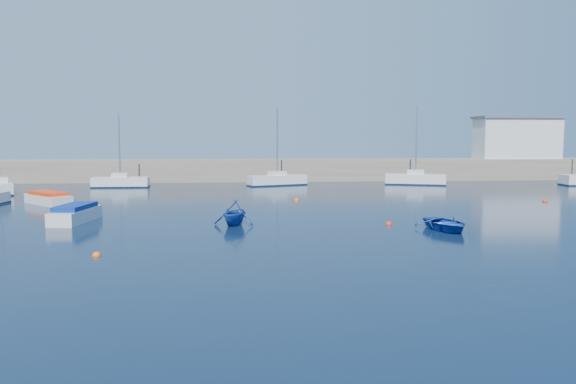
{
  "coord_description": "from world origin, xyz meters",
  "views": [
    {
      "loc": [
        -4.55,
        -22.41,
        5.44
      ],
      "look_at": [
        -1.42,
        15.86,
        1.6
      ],
      "focal_mm": 35.0,
      "sensor_mm": 36.0,
      "label": 1
    }
  ],
  "objects": [
    {
      "name": "sailboat_5",
      "position": [
        -17.47,
        38.17,
        0.61
      ],
      "size": [
        5.86,
        1.66,
        7.84
      ],
      "rotation": [
        0.0,
        0.0,
        1.57
      ],
      "color": "silver",
      "rests_on": "ground"
    },
    {
      "name": "ground",
      "position": [
        0.0,
        0.0,
        0.0
      ],
      "size": [
        220.0,
        220.0,
        0.0
      ],
      "primitive_type": "plane",
      "color": "#0C1C35",
      "rests_on": "ground"
    },
    {
      "name": "buoy_3",
      "position": [
        -0.02,
        24.34,
        0.0
      ],
      "size": [
        0.44,
        0.44,
        0.44
      ],
      "primitive_type": "sphere",
      "color": "#FF640D",
      "rests_on": "ground"
    },
    {
      "name": "buoy_1",
      "position": [
        4.44,
        11.17,
        0.0
      ],
      "size": [
        0.43,
        0.43,
        0.43
      ],
      "primitive_type": "sphere",
      "color": "red",
      "rests_on": "ground"
    },
    {
      "name": "dinghy_center",
      "position": [
        7.15,
        8.8,
        0.39
      ],
      "size": [
        3.27,
        4.15,
        0.78
      ],
      "primitive_type": "imported",
      "rotation": [
        0.0,
        0.0,
        0.17
      ],
      "color": "#163C9C",
      "rests_on": "ground"
    },
    {
      "name": "buoy_4",
      "position": [
        20.56,
        22.03,
        0.0
      ],
      "size": [
        0.45,
        0.45,
        0.45
      ],
      "primitive_type": "sphere",
      "color": "red",
      "rests_on": "ground"
    },
    {
      "name": "sailboat_7",
      "position": [
        14.81,
        38.92,
        0.66
      ],
      "size": [
        6.81,
        3.86,
        8.74
      ],
      "rotation": [
        0.0,
        0.0,
        1.24
      ],
      "color": "silver",
      "rests_on": "ground"
    },
    {
      "name": "sailboat_6",
      "position": [
        -0.71,
        39.3,
        0.62
      ],
      "size": [
        6.75,
        4.02,
        8.62
      ],
      "rotation": [
        0.0,
        0.0,
        1.93
      ],
      "color": "silver",
      "rests_on": "ground"
    },
    {
      "name": "sailboat_4",
      "position": [
        -27.63,
        32.9,
        0.6
      ],
      "size": [
        4.6,
        6.92,
        8.86
      ],
      "rotation": [
        0.0,
        0.0,
        0.44
      ],
      "color": "silver",
      "rests_on": "ground"
    },
    {
      "name": "back_wall",
      "position": [
        0.0,
        46.0,
        1.3
      ],
      "size": [
        96.0,
        4.5,
        2.6
      ],
      "primitive_type": "cube",
      "color": "gray",
      "rests_on": "ground"
    },
    {
      "name": "buoy_0",
      "position": [
        -11.21,
        3.32,
        0.0
      ],
      "size": [
        0.4,
        0.4,
        0.4
      ],
      "primitive_type": "sphere",
      "color": "#FF640D",
      "rests_on": "ground"
    },
    {
      "name": "harbor_office",
      "position": [
        30.0,
        46.0,
        5.1
      ],
      "size": [
        10.0,
        4.0,
        5.0
      ],
      "primitive_type": "cube",
      "color": "silver",
      "rests_on": "back_wall"
    },
    {
      "name": "motorboat_2",
      "position": [
        -20.09,
        23.66,
        0.48
      ],
      "size": [
        4.65,
        4.77,
        1.02
      ],
      "rotation": [
        0.0,
        0.0,
        0.76
      ],
      "color": "silver",
      "rests_on": "ground"
    },
    {
      "name": "motorboat_1",
      "position": [
        -15.13,
        13.78,
        0.53
      ],
      "size": [
        2.27,
        4.82,
        1.14
      ],
      "rotation": [
        0.0,
        0.0,
        -0.15
      ],
      "color": "silver",
      "rests_on": "ground"
    },
    {
      "name": "dinghy_left",
      "position": [
        -5.05,
        11.77,
        0.77
      ],
      "size": [
        3.33,
        3.57,
        1.53
      ],
      "primitive_type": "imported",
      "rotation": [
        0.0,
        0.0,
        -0.34
      ],
      "color": "#163C9C",
      "rests_on": "ground"
    }
  ]
}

